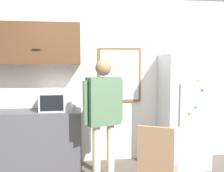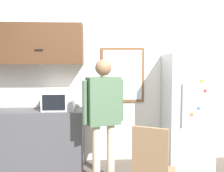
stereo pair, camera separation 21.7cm
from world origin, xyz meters
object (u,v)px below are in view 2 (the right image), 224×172
Objects in this scene: microwave at (59,101)px; refrigerator at (187,111)px; person at (104,107)px; chair at (152,167)px.

refrigerator reaches higher than microwave.
refrigerator is (1.33, 0.41, -0.14)m from person.
refrigerator is at bearing -96.61° from chair.
microwave is 0.83m from person.
microwave is at bearing -23.14° from chair.
chair is at bearing -49.16° from microwave.
chair is (0.49, -0.89, -0.49)m from person.
person reaches higher than microwave.
refrigerator is (2.01, -0.06, -0.17)m from microwave.
refrigerator is 1.59m from chair.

